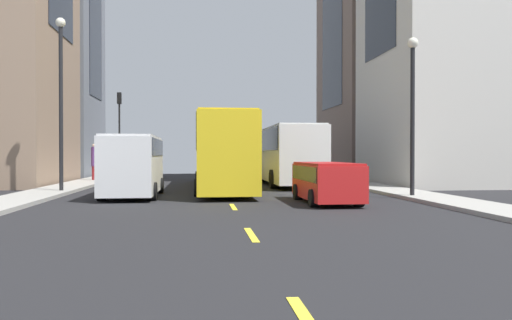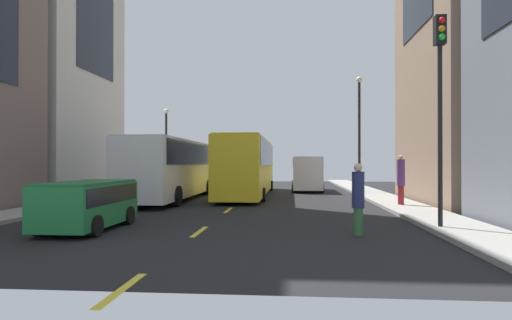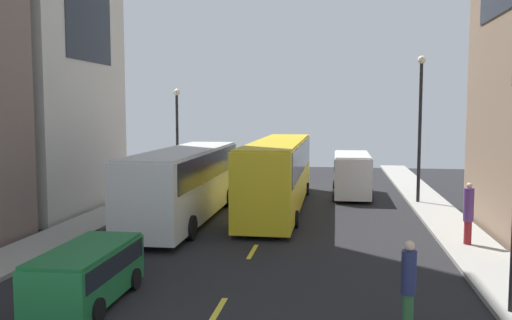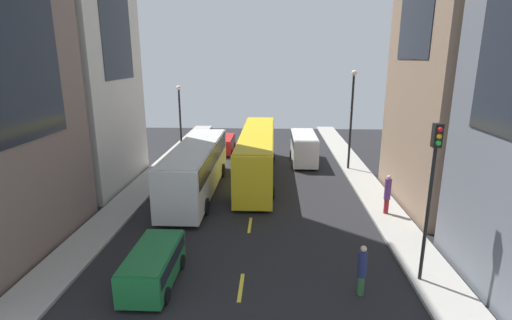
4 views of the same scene
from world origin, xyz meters
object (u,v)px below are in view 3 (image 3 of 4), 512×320
object	(u,v)px
delivery_van_white	(352,171)
car_green_1	(87,270)
city_bus_white	(186,178)
car_red_0	(239,173)
pedestrian_crossing_near	(468,212)
pedestrian_walking_far	(409,281)
streetcar_yellow	(279,168)

from	to	relation	value
delivery_van_white	car_green_1	bearing A→B (deg)	-111.29
city_bus_white	car_red_0	distance (m)	11.80
delivery_van_white	pedestrian_crossing_near	distance (m)	12.37
pedestrian_crossing_near	car_green_1	bearing A→B (deg)	165.60
delivery_van_white	car_red_0	distance (m)	8.29
pedestrian_crossing_near	delivery_van_white	bearing A→B (deg)	60.90
city_bus_white	pedestrian_crossing_near	bearing A→B (deg)	-16.36
delivery_van_white	pedestrian_walking_far	bearing A→B (deg)	-87.69
city_bus_white	car_green_1	xyz separation A→B (m)	(0.37, -11.08, -1.11)
city_bus_white	pedestrian_walking_far	xyz separation A→B (m)	(8.69, -11.44, -0.90)
car_red_0	delivery_van_white	bearing A→B (deg)	-25.15
delivery_van_white	car_green_1	xyz separation A→B (m)	(-7.52, -19.30, -0.62)
delivery_van_white	pedestrian_crossing_near	xyz separation A→B (m)	(3.97, -11.71, -0.13)
city_bus_white	pedestrian_walking_far	bearing A→B (deg)	-52.79
streetcar_yellow	pedestrian_walking_far	world-z (taller)	streetcar_yellow
car_green_1	pedestrian_walking_far	xyz separation A→B (m)	(8.32, -0.37, 0.21)
delivery_van_white	streetcar_yellow	bearing A→B (deg)	-131.22
city_bus_white	car_green_1	world-z (taller)	city_bus_white
car_red_0	pedestrian_walking_far	distance (m)	24.62
car_red_0	city_bus_white	bearing A→B (deg)	-92.02
delivery_van_white	pedestrian_walking_far	xyz separation A→B (m)	(0.79, -19.67, -0.40)
car_green_1	pedestrian_walking_far	world-z (taller)	pedestrian_walking_far
pedestrian_walking_far	delivery_van_white	bearing A→B (deg)	-93.11
car_red_0	streetcar_yellow	bearing A→B (deg)	-65.85
streetcar_yellow	car_red_0	bearing A→B (deg)	114.15
car_green_1	pedestrian_crossing_near	distance (m)	13.79
pedestrian_walking_far	pedestrian_crossing_near	xyz separation A→B (m)	(3.18, 7.96, 0.27)
streetcar_yellow	pedestrian_crossing_near	world-z (taller)	streetcar_yellow
city_bus_white	streetcar_yellow	bearing A→B (deg)	43.37
city_bus_white	pedestrian_crossing_near	distance (m)	12.39
streetcar_yellow	car_red_0	size ratio (longest dim) A/B	3.28
city_bus_white	streetcar_yellow	xyz separation A→B (m)	(3.99, 3.77, 0.12)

